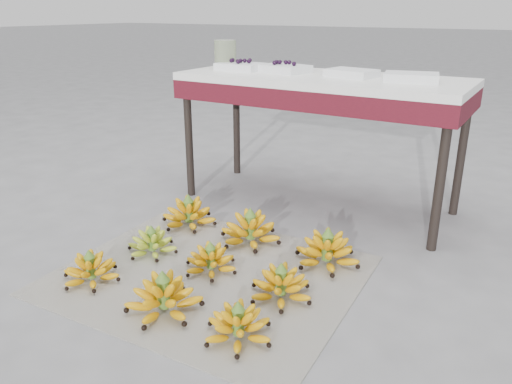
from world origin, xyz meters
The scene contains 17 objects.
ground centered at (0.00, 0.00, 0.00)m, with size 60.00×60.00×0.00m, color slate.
newspaper_mat centered at (0.03, 0.02, 0.00)m, with size 1.25×1.05×0.01m, color silver.
bunch_front_left centered at (-0.36, -0.29, 0.06)m, with size 0.26×0.26×0.15m.
bunch_front_center centered at (0.06, -0.30, 0.07)m, with size 0.35×0.35×0.18m.
bunch_front_right centered at (0.39, -0.29, 0.06)m, with size 0.30×0.30×0.15m.
bunch_mid_left centered at (-0.32, 0.04, 0.06)m, with size 0.27×0.27×0.14m.
bunch_mid_center centered at (0.02, 0.05, 0.06)m, with size 0.26×0.26×0.15m.
bunch_mid_right centered at (0.39, 0.01, 0.06)m, with size 0.33×0.33×0.16m.
bunch_back_left centered at (-0.37, 0.39, 0.07)m, with size 0.31×0.31×0.18m.
bunch_back_center centered at (0.02, 0.39, 0.07)m, with size 0.35×0.35×0.18m.
bunch_back_right centered at (0.43, 0.37, 0.07)m, with size 0.39×0.39×0.18m.
vendor_table centered at (0.07, 1.04, 0.67)m, with size 1.57×0.63×0.76m.
tray_far_left centered at (-0.44, 1.02, 0.78)m, with size 0.26×0.19×0.07m.
tray_left centered at (-0.17, 1.06, 0.78)m, with size 0.30×0.25×0.07m.
tray_right centered at (0.23, 1.07, 0.78)m, with size 0.28×0.22×0.04m.
tray_far_right centered at (0.55, 1.05, 0.78)m, with size 0.30×0.24×0.04m.
glass_jar centered at (-0.57, 1.05, 0.84)m, with size 0.13×0.13×0.17m, color beige.
Camera 1 is at (1.20, -1.52, 1.10)m, focal length 35.00 mm.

